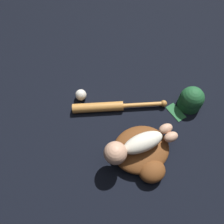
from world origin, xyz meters
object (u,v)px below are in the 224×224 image
object	(u,v)px
baseball_bat	(108,107)
baseball_cap	(191,100)
baseball_glove	(143,152)
baseball	(81,95)
baby_figure	(135,145)

from	to	relation	value
baseball_bat	baseball_cap	xyz separation A→B (m)	(-0.48, 0.15, 0.03)
baseball_glove	baseball	bearing A→B (deg)	-68.21
baseball_bat	baseball_glove	bearing A→B (deg)	100.90
baby_figure	baseball_glove	bearing A→B (deg)	156.64
baseball_glove	baseball	xyz separation A→B (m)	(0.19, -0.48, -0.01)
baby_figure	baseball_bat	world-z (taller)	baby_figure
baseball	baseball_cap	xyz separation A→B (m)	(-0.60, 0.29, 0.02)
baseball_glove	baby_figure	xyz separation A→B (m)	(0.05, -0.02, 0.09)
baby_figure	baseball_bat	distance (m)	0.34
baseball_cap	baseball	bearing A→B (deg)	-25.71
baseball_glove	baseball_bat	distance (m)	0.35
baby_figure	baseball	bearing A→B (deg)	-72.30
baseball_glove	baseball_cap	size ratio (longest dim) A/B	1.51
baby_figure	baseball_cap	distance (m)	0.49
baseball_glove	baby_figure	size ratio (longest dim) A/B	0.81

